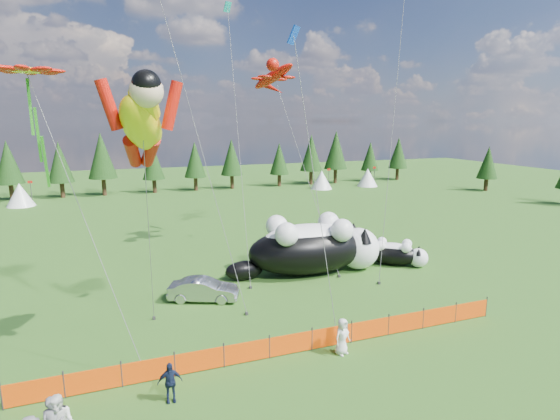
% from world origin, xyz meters
% --- Properties ---
extents(ground, '(160.00, 160.00, 0.00)m').
position_xyz_m(ground, '(0.00, 0.00, 0.00)').
color(ground, '#123C0B').
rests_on(ground, ground).
extents(safety_fence, '(22.06, 0.06, 1.10)m').
position_xyz_m(safety_fence, '(0.00, -3.00, 0.50)').
color(safety_fence, '#262626').
rests_on(safety_fence, ground).
extents(tree_line, '(90.00, 4.00, 8.00)m').
position_xyz_m(tree_line, '(0.00, 45.00, 4.00)').
color(tree_line, black).
rests_on(tree_line, ground).
extents(festival_tents, '(50.00, 3.20, 2.80)m').
position_xyz_m(festival_tents, '(11.00, 40.00, 1.40)').
color(festival_tents, white).
rests_on(festival_tents, ground).
extents(cat_large, '(10.76, 4.33, 3.88)m').
position_xyz_m(cat_large, '(5.32, 6.32, 1.85)').
color(cat_large, black).
rests_on(cat_large, ground).
extents(cat_small, '(4.26, 3.73, 1.82)m').
position_xyz_m(cat_small, '(11.52, 5.80, 0.86)').
color(cat_small, black).
rests_on(cat_small, ground).
extents(car, '(4.16, 2.77, 1.30)m').
position_xyz_m(car, '(-2.51, 4.21, 0.65)').
color(car, '#ABACB0').
rests_on(car, ground).
extents(spectator_c, '(0.91, 0.48, 1.53)m').
position_xyz_m(spectator_c, '(-5.35, -4.54, 0.77)').
color(spectator_c, '#141D37').
rests_on(spectator_c, ground).
extents(spectator_e, '(0.93, 0.75, 1.64)m').
position_xyz_m(spectator_e, '(2.12, -3.73, 0.82)').
color(spectator_e, silver).
rests_on(spectator_e, ground).
extents(superhero_kite, '(5.33, 6.53, 12.39)m').
position_xyz_m(superhero_kite, '(-5.60, -1.00, 9.94)').
color(superhero_kite, yellow).
rests_on(superhero_kite, ground).
extents(gecko_kite, '(5.38, 12.61, 16.15)m').
position_xyz_m(gecko_kite, '(5.14, 13.92, 13.47)').
color(gecko_kite, red).
rests_on(gecko_kite, ground).
extents(flower_kite, '(5.62, 6.51, 13.39)m').
position_xyz_m(flower_kite, '(-9.84, 1.80, 11.95)').
color(flower_kite, red).
rests_on(flower_kite, ground).
extents(diamond_kite_b, '(5.55, 6.74, 20.85)m').
position_xyz_m(diamond_kite_b, '(13.12, 8.71, 18.11)').
color(diamond_kite_b, '#0DA299').
rests_on(diamond_kite_b, ground).
extents(diamond_kite_c, '(1.69, 3.44, 14.79)m').
position_xyz_m(diamond_kite_c, '(1.39, 0.17, 13.46)').
color(diamond_kite_c, '#0C3DBF').
rests_on(diamond_kite_c, ground).
extents(diamond_kite_d, '(1.52, 8.48, 19.66)m').
position_xyz_m(diamond_kite_d, '(1.38, 12.60, 16.87)').
color(diamond_kite_d, '#0DA299').
rests_on(diamond_kite_d, ground).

